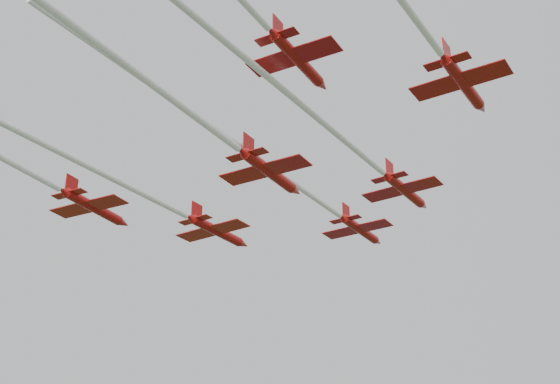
% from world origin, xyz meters
% --- Properties ---
extents(jet_lead, '(24.78, 56.25, 2.67)m').
position_xyz_m(jet_lead, '(2.52, 3.38, 58.25)').
color(jet_lead, '#B61111').
extents(jet_row2_left, '(22.38, 46.99, 2.82)m').
position_xyz_m(jet_row2_left, '(-13.09, 0.20, 56.44)').
color(jet_row2_left, '#B61111').
extents(jet_row2_right, '(19.32, 41.44, 2.53)m').
position_xyz_m(jet_row2_right, '(10.65, -7.39, 55.88)').
color(jet_row2_right, '#B61111').
extents(jet_row3_left, '(17.07, 45.20, 2.88)m').
position_xyz_m(jet_row3_left, '(-24.69, -5.71, 57.62)').
color(jet_row3_left, '#B61111').
extents(jet_row3_mid, '(24.39, 60.26, 2.95)m').
position_xyz_m(jet_row3_mid, '(-4.88, -17.72, 57.24)').
color(jet_row3_mid, '#B61111').
extents(jet_row3_right, '(19.78, 45.07, 2.60)m').
position_xyz_m(jet_row3_right, '(16.28, -25.34, 58.05)').
color(jet_row3_right, '#B61111').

